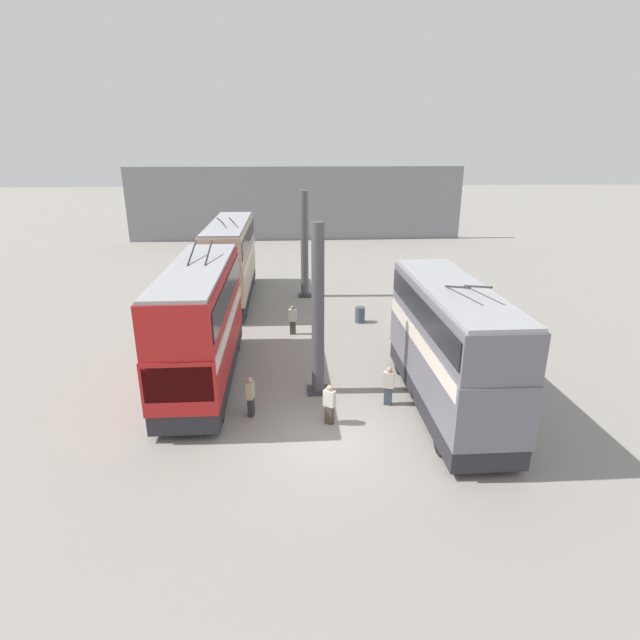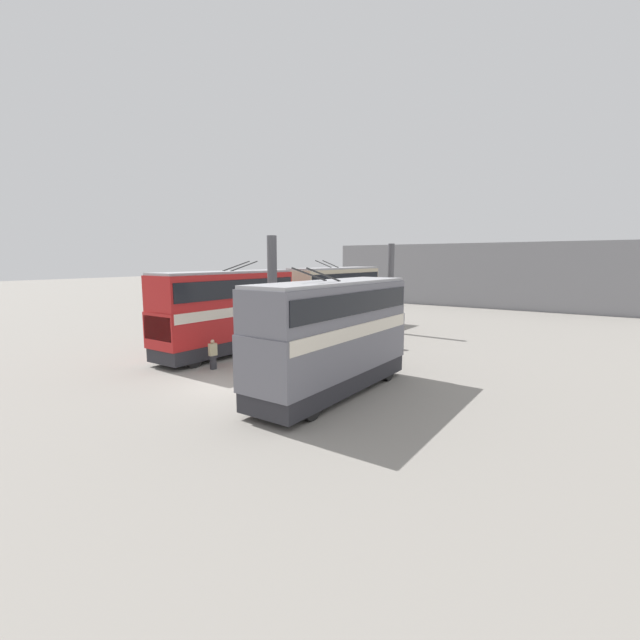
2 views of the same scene
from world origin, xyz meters
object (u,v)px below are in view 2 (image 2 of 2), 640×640
bus_right_mid (227,307)px  bus_right_far (336,294)px  person_by_left_row (298,366)px  oil_drum (394,342)px  person_by_right_row (213,354)px  person_aisle_foreground (242,365)px  bus_left_near (333,330)px  person_aisle_midway (329,334)px

bus_right_mid → bus_right_far: bus_right_far is taller
bus_right_far → person_by_left_row: size_ratio=6.67×
bus_right_mid → person_by_left_row: bus_right_mid is taller
bus_right_far → oil_drum: bearing=-123.6°
bus_right_far → person_by_right_row: 15.83m
person_aisle_foreground → oil_drum: size_ratio=1.69×
bus_right_far → bus_left_near: bearing=-147.7°
person_aisle_midway → oil_drum: bearing=-58.8°
person_by_left_row → bus_left_near: bearing=99.3°
bus_right_mid → person_aisle_midway: size_ratio=6.05×
person_aisle_foreground → bus_right_far: bearing=-128.2°
bus_right_mid → person_aisle_midway: bus_right_mid is taller
bus_right_far → person_aisle_foreground: bearing=-162.6°
bus_right_far → person_aisle_midway: bus_right_far is taller
person_by_left_row → oil_drum: bearing=-163.3°
person_by_left_row → person_by_right_row: (-0.51, 5.34, 0.00)m
bus_left_near → oil_drum: size_ratio=10.11×
bus_left_near → person_by_right_row: size_ratio=5.76×
bus_left_near → bus_right_mid: bearing=73.0°
bus_right_far → oil_drum: (-5.20, -7.83, -2.46)m
person_aisle_midway → person_by_right_row: size_ratio=1.01×
bus_right_mid → oil_drum: 10.92m
person_by_left_row → person_by_right_row: same height
bus_right_mid → person_by_left_row: 8.23m
person_aisle_midway → person_by_right_row: person_aisle_midway is taller
bus_right_mid → bus_right_far: (12.42, 0.00, 0.02)m
person_aisle_foreground → person_by_left_row: bearing=151.9°
person_by_left_row → bus_right_mid: bearing=-90.7°
bus_right_mid → person_by_left_row: size_ratio=6.10×
person_aisle_foreground → person_by_left_row: 2.74m
bus_left_near → oil_drum: 10.61m
person_by_right_row → person_aisle_midway: bearing=-89.1°
bus_right_mid → oil_drum: bus_right_mid is taller
bus_left_near → person_aisle_foreground: (-0.92, 4.60, -1.99)m
bus_right_far → person_aisle_foreground: bus_right_far is taller
person_aisle_midway → bus_right_far: bearing=37.2°
oil_drum → bus_right_far: bearing=56.4°
bus_right_mid → oil_drum: size_ratio=10.70×
bus_left_near → bus_right_mid: size_ratio=0.95×
bus_left_near → bus_right_mid: 10.15m
person_aisle_foreground → person_by_left_row: person_by_left_row is taller
person_aisle_foreground → person_by_right_row: bearing=-70.1°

